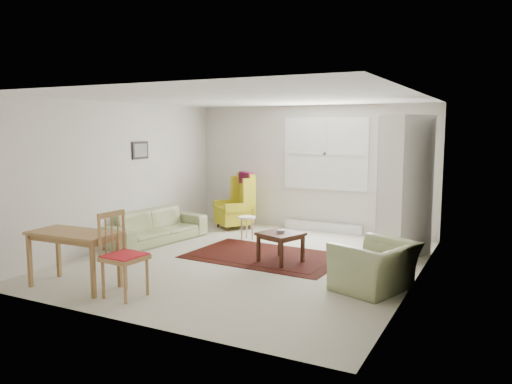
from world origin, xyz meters
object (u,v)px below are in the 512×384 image
at_px(coffee_table, 281,247).
at_px(desk_chair, 125,255).
at_px(armchair, 375,261).
at_px(stool, 247,228).
at_px(sofa, 156,220).
at_px(desk, 74,259).
at_px(wingback_chair, 233,200).
at_px(cabinet, 406,186).

xyz_separation_m(coffee_table, desk_chair, (-1.05, -2.30, 0.29)).
distance_m(armchair, stool, 3.38).
xyz_separation_m(sofa, coffee_table, (2.59, -0.24, -0.16)).
bearing_deg(sofa, desk, -155.58).
bearing_deg(sofa, wingback_chair, -11.40).
distance_m(sofa, stool, 1.67).
bearing_deg(desk_chair, armchair, -54.14).
relative_size(cabinet, desk, 1.95).
relative_size(stool, desk, 0.37).
height_order(wingback_chair, desk_chair, wingback_chair).
relative_size(stool, cabinet, 0.19).
xyz_separation_m(armchair, stool, (-2.83, 1.84, -0.16)).
height_order(sofa, desk, sofa).
bearing_deg(sofa, coffee_table, -86.10).
bearing_deg(desk, armchair, 25.07).
distance_m(wingback_chair, stool, 1.13).
bearing_deg(armchair, wingback_chair, -106.48).
bearing_deg(sofa, armchair, -92.97).
bearing_deg(cabinet, coffee_table, -119.40).
bearing_deg(armchair, stool, -103.11).
bearing_deg(desk, desk_chair, 0.20).
height_order(armchair, desk, armchair).
relative_size(sofa, desk, 1.69).
relative_size(coffee_table, stool, 1.33).
relative_size(sofa, armchair, 2.03).
height_order(sofa, wingback_chair, wingback_chair).
distance_m(stool, desk, 3.55).
bearing_deg(armchair, desk, -44.98).
xyz_separation_m(armchair, desk, (-3.51, -1.64, -0.01)).
bearing_deg(cabinet, wingback_chair, -168.62).
bearing_deg(desk, stool, 78.94).
relative_size(wingback_chair, coffee_table, 2.00).
bearing_deg(wingback_chair, stool, -10.45).
xyz_separation_m(desk, desk_chair, (0.85, 0.00, 0.15)).
height_order(desk, desk_chair, desk_chair).
bearing_deg(coffee_table, desk, -129.39).
bearing_deg(stool, coffee_table, -44.06).
xyz_separation_m(sofa, stool, (1.37, 0.93, -0.18)).
relative_size(sofa, cabinet, 0.86).
bearing_deg(stool, wingback_chair, 132.90).
relative_size(coffee_table, cabinet, 0.25).
xyz_separation_m(stool, desk, (-0.68, -3.48, 0.15)).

